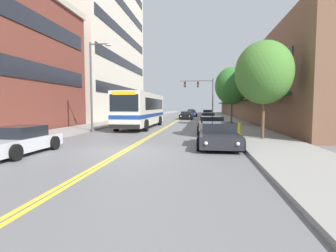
{
  "coord_description": "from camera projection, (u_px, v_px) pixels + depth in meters",
  "views": [
    {
      "loc": [
        3.58,
        -11.6,
        2.08
      ],
      "look_at": [
        0.42,
        12.07,
        0.26
      ],
      "focal_mm": 28.0,
      "sensor_mm": 36.0,
      "label": 1
    }
  ],
  "objects": [
    {
      "name": "street_lamp_left_near",
      "position": [
        94.0,
        79.0,
        20.83
      ],
      "size": [
        1.85,
        0.28,
        7.1
      ],
      "color": "#47474C",
      "rests_on": "ground_plane"
    },
    {
      "name": "car_black_moving_third",
      "position": [
        186.0,
        115.0,
        41.74
      ],
      "size": [
        2.06,
        4.83,
        1.24
      ],
      "color": "black",
      "rests_on": "ground_plane"
    },
    {
      "name": "centre_line",
      "position": [
        183.0,
        117.0,
        48.67
      ],
      "size": [
        0.34,
        106.0,
        0.01
      ],
      "color": "yellow",
      "rests_on": "ground_plane"
    },
    {
      "name": "city_bus",
      "position": [
        142.0,
        109.0,
        25.55
      ],
      "size": [
        2.84,
        11.56,
        3.27
      ],
      "color": "silver",
      "rests_on": "ground_plane"
    },
    {
      "name": "street_tree_right_mid",
      "position": [
        232.0,
        86.0,
        27.63
      ],
      "size": [
        3.57,
        3.57,
        6.03
      ],
      "color": "brown",
      "rests_on": "sidewalk_right"
    },
    {
      "name": "car_beige_parked_right_end",
      "position": [
        212.0,
        125.0,
        20.18
      ],
      "size": [
        2.2,
        4.74,
        1.28
      ],
      "color": "#BCAD89",
      "rests_on": "ground_plane"
    },
    {
      "name": "car_silver_parked_left_near",
      "position": [
        18.0,
        141.0,
        11.35
      ],
      "size": [
        2.0,
        4.39,
        1.21
      ],
      "color": "#B7B7BC",
      "rests_on": "ground_plane"
    },
    {
      "name": "traffic_signal_mast",
      "position": [
        202.0,
        90.0,
        44.19
      ],
      "size": [
        5.62,
        0.38,
        6.7
      ],
      "color": "#47474C",
      "rests_on": "ground_plane"
    },
    {
      "name": "car_champagne_parked_right_mid",
      "position": [
        207.0,
        114.0,
        49.72
      ],
      "size": [
        2.12,
        4.83,
        1.38
      ],
      "color": "beige",
      "rests_on": "ground_plane"
    },
    {
      "name": "car_slate_blue_moving_second",
      "position": [
        191.0,
        112.0,
        69.05
      ],
      "size": [
        2.1,
        4.78,
        1.27
      ],
      "color": "#475675",
      "rests_on": "ground_plane"
    },
    {
      "name": "fire_hydrant",
      "position": [
        239.0,
        129.0,
        17.23
      ],
      "size": [
        0.31,
        0.23,
        0.87
      ],
      "color": "yellow",
      "rests_on": "sidewalk_right"
    },
    {
      "name": "sidewalk_right",
      "position": [
        223.0,
        117.0,
        47.7
      ],
      "size": [
        3.55,
        106.0,
        0.14
      ],
      "color": "gray",
      "rests_on": "ground_plane"
    },
    {
      "name": "sidewalk_left",
      "position": [
        145.0,
        117.0,
        49.62
      ],
      "size": [
        3.55,
        106.0,
        0.14
      ],
      "color": "gray",
      "rests_on": "ground_plane"
    },
    {
      "name": "car_dark_grey_parked_left_mid",
      "position": [
        146.0,
        116.0,
        37.21
      ],
      "size": [
        2.17,
        4.69,
        1.4
      ],
      "color": "#38383D",
      "rests_on": "ground_plane"
    },
    {
      "name": "ground_plane",
      "position": [
        183.0,
        117.0,
        48.67
      ],
      "size": [
        240.0,
        240.0,
        0.0
      ],
      "primitive_type": "plane",
      "color": "slate"
    },
    {
      "name": "car_white_parked_right_far",
      "position": [
        208.0,
        117.0,
        35.66
      ],
      "size": [
        2.14,
        4.51,
        1.17
      ],
      "color": "white",
      "rests_on": "ground_plane"
    },
    {
      "name": "street_tree_right_near",
      "position": [
        264.0,
        73.0,
        15.32
      ],
      "size": [
        3.36,
        3.36,
        5.74
      ],
      "color": "brown",
      "rests_on": "sidewalk_right"
    },
    {
      "name": "car_charcoal_parked_right_foreground",
      "position": [
        219.0,
        136.0,
        13.39
      ],
      "size": [
        2.18,
        4.58,
        1.24
      ],
      "color": "#232328",
      "rests_on": "ground_plane"
    },
    {
      "name": "car_navy_moving_lead",
      "position": [
        192.0,
        113.0,
        52.36
      ],
      "size": [
        2.14,
        4.55,
        1.29
      ],
      "color": "#19234C",
      "rests_on": "ground_plane"
    },
    {
      "name": "office_tower_left",
      "position": [
        90.0,
        23.0,
        43.67
      ],
      "size": [
        12.08,
        26.77,
        31.91
      ],
      "color": "beige",
      "rests_on": "ground_plane"
    },
    {
      "name": "storefront_row_right",
      "position": [
        258.0,
        94.0,
        46.6
      ],
      "size": [
        9.1,
        68.0,
        8.47
      ],
      "color": "brown",
      "rests_on": "ground_plane"
    }
  ]
}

